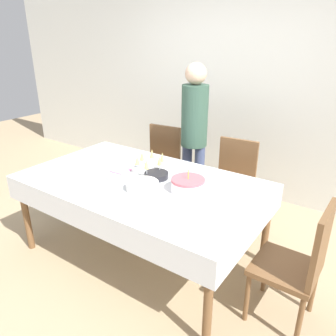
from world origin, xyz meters
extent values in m
plane|color=tan|center=(0.00, 0.00, 0.00)|extent=(12.00, 12.00, 0.00)
cube|color=silver|center=(0.00, 1.83, 1.35)|extent=(8.00, 0.05, 2.70)
cube|color=white|center=(0.00, 0.00, 0.75)|extent=(2.04, 1.19, 0.03)
cube|color=white|center=(0.00, 0.00, 0.66)|extent=(2.07, 1.22, 0.21)
cylinder|color=brown|center=(-0.96, -0.53, 0.37)|extent=(0.06, 0.06, 0.74)
cylinder|color=brown|center=(0.96, -0.53, 0.37)|extent=(0.06, 0.06, 0.74)
cylinder|color=brown|center=(-0.96, 0.53, 0.37)|extent=(0.06, 0.06, 0.74)
cylinder|color=brown|center=(0.96, 0.53, 0.37)|extent=(0.06, 0.06, 0.74)
cube|color=brown|center=(-0.46, 0.84, 0.43)|extent=(0.46, 0.46, 0.04)
cube|color=brown|center=(-0.48, 1.04, 0.70)|extent=(0.40, 0.08, 0.50)
cylinder|color=brown|center=(-0.26, 0.68, 0.20)|extent=(0.04, 0.04, 0.41)
cylinder|color=brown|center=(-0.62, 0.65, 0.20)|extent=(0.04, 0.04, 0.41)
cylinder|color=brown|center=(-0.30, 1.04, 0.20)|extent=(0.04, 0.04, 0.41)
cylinder|color=brown|center=(-0.66, 1.01, 0.20)|extent=(0.04, 0.04, 0.41)
cube|color=brown|center=(0.46, 0.84, 0.43)|extent=(0.45, 0.45, 0.04)
cube|color=brown|center=(0.44, 1.04, 0.70)|extent=(0.40, 0.07, 0.50)
cylinder|color=brown|center=(0.65, 0.68, 0.20)|extent=(0.04, 0.04, 0.41)
cylinder|color=brown|center=(0.29, 0.65, 0.20)|extent=(0.04, 0.04, 0.41)
cylinder|color=brown|center=(0.62, 1.04, 0.20)|extent=(0.04, 0.04, 0.41)
cylinder|color=brown|center=(0.26, 1.01, 0.20)|extent=(0.04, 0.04, 0.41)
cube|color=brown|center=(1.27, 0.00, 0.43)|extent=(0.43, 0.43, 0.04)
cube|color=brown|center=(1.46, 0.00, 0.70)|extent=(0.04, 0.40, 0.50)
cylinder|color=brown|center=(1.09, -0.18, 0.20)|extent=(0.04, 0.04, 0.41)
cylinder|color=brown|center=(1.09, 0.18, 0.20)|extent=(0.04, 0.04, 0.41)
cylinder|color=brown|center=(1.45, -0.18, 0.20)|extent=(0.04, 0.04, 0.41)
cylinder|color=brown|center=(1.45, 0.18, 0.20)|extent=(0.04, 0.04, 0.41)
cylinder|color=white|center=(0.44, 0.05, 0.81)|extent=(0.26, 0.26, 0.09)
cylinder|color=#D15B66|center=(0.44, 0.05, 0.86)|extent=(0.27, 0.27, 0.02)
cylinder|color=yellow|center=(0.44, 0.05, 0.90)|extent=(0.01, 0.01, 0.06)
sphere|color=#F9CC4C|center=(0.44, 0.05, 0.94)|extent=(0.01, 0.01, 0.01)
cylinder|color=silver|center=(-0.03, 0.18, 0.77)|extent=(0.36, 0.36, 0.01)
cylinder|color=silver|center=(0.07, 0.18, 0.77)|extent=(0.05, 0.05, 0.00)
cylinder|color=silver|center=(0.07, 0.18, 0.82)|extent=(0.01, 0.01, 0.08)
cone|color=#E0CC72|center=(0.07, 0.18, 0.90)|extent=(0.04, 0.04, 0.08)
cylinder|color=silver|center=(0.04, 0.27, 0.77)|extent=(0.05, 0.05, 0.00)
cylinder|color=silver|center=(0.04, 0.27, 0.82)|extent=(0.01, 0.01, 0.08)
cone|color=#E0CC72|center=(0.04, 0.27, 0.90)|extent=(0.04, 0.04, 0.08)
cylinder|color=silver|center=(-0.10, 0.29, 0.77)|extent=(0.05, 0.05, 0.00)
cylinder|color=silver|center=(-0.10, 0.29, 0.82)|extent=(0.01, 0.01, 0.08)
cone|color=#E0CC72|center=(-0.10, 0.29, 0.90)|extent=(0.04, 0.04, 0.08)
cylinder|color=silver|center=(-0.13, 0.19, 0.77)|extent=(0.05, 0.05, 0.00)
cylinder|color=silver|center=(-0.13, 0.19, 0.82)|extent=(0.01, 0.01, 0.08)
cone|color=#E0CC72|center=(-0.13, 0.19, 0.90)|extent=(0.04, 0.04, 0.08)
cylinder|color=silver|center=(-0.10, 0.08, 0.77)|extent=(0.05, 0.05, 0.00)
cylinder|color=silver|center=(-0.10, 0.08, 0.82)|extent=(0.01, 0.01, 0.08)
cone|color=#E0CC72|center=(-0.10, 0.08, 0.90)|extent=(0.04, 0.04, 0.08)
cylinder|color=silver|center=(0.03, 0.05, 0.77)|extent=(0.05, 0.05, 0.00)
cylinder|color=silver|center=(0.03, 0.05, 0.82)|extent=(0.01, 0.01, 0.08)
cone|color=#E0CC72|center=(0.03, 0.05, 0.90)|extent=(0.04, 0.04, 0.08)
cylinder|color=silver|center=(0.13, -0.13, 0.77)|extent=(0.26, 0.26, 0.01)
cylinder|color=silver|center=(0.13, -0.13, 0.78)|extent=(0.26, 0.26, 0.01)
cylinder|color=silver|center=(0.13, -0.13, 0.78)|extent=(0.26, 0.26, 0.01)
cylinder|color=silver|center=(0.13, -0.13, 0.79)|extent=(0.26, 0.26, 0.01)
cylinder|color=silver|center=(0.13, -0.13, 0.80)|extent=(0.26, 0.26, 0.01)
cylinder|color=silver|center=(0.13, -0.13, 0.80)|extent=(0.26, 0.26, 0.01)
cylinder|color=silver|center=(0.13, -0.13, 0.81)|extent=(0.26, 0.26, 0.01)
cylinder|color=silver|center=(0.13, -0.13, 0.82)|extent=(0.26, 0.26, 0.01)
cylinder|color=silver|center=(0.13, -0.13, 0.83)|extent=(0.26, 0.26, 0.01)
cylinder|color=black|center=(0.08, 0.11, 0.77)|extent=(0.21, 0.21, 0.01)
cylinder|color=black|center=(0.08, 0.11, 0.78)|extent=(0.21, 0.21, 0.01)
cylinder|color=black|center=(0.08, 0.11, 0.78)|extent=(0.21, 0.21, 0.01)
cylinder|color=black|center=(0.08, 0.11, 0.79)|extent=(0.21, 0.21, 0.01)
cylinder|color=black|center=(0.08, 0.11, 0.80)|extent=(0.21, 0.21, 0.01)
cylinder|color=black|center=(0.08, 0.11, 0.80)|extent=(0.21, 0.21, 0.01)
cylinder|color=black|center=(0.08, 0.11, 0.81)|extent=(0.21, 0.21, 0.01)
cube|color=silver|center=(0.50, -0.19, 0.77)|extent=(0.30, 0.07, 0.00)
cube|color=silver|center=(-0.26, -0.13, 0.78)|extent=(0.18, 0.09, 0.02)
cube|color=pink|center=(-0.28, 0.05, 0.77)|extent=(0.15, 0.15, 0.01)
cylinder|color=#3F4C72|center=(-0.13, 0.97, 0.40)|extent=(0.11, 0.11, 0.81)
cylinder|color=#3F4C72|center=(0.03, 0.97, 0.40)|extent=(0.11, 0.11, 0.81)
cylinder|color=#335142|center=(-0.05, 0.97, 1.13)|extent=(0.28, 0.28, 0.64)
sphere|color=#D8B293|center=(-0.05, 0.97, 1.56)|extent=(0.22, 0.22, 0.22)
cube|color=#4CA5D8|center=(-1.36, 0.24, 0.16)|extent=(0.22, 0.13, 0.32)
camera|label=1|loc=(1.65, -1.97, 1.92)|focal=35.00mm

